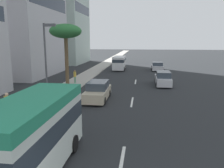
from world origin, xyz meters
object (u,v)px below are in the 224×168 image
(pedestrian_near_lamp, at_px, (75,76))
(street_lamp, at_px, (47,56))
(palm_tree, at_px, (66,32))
(pedestrian_mid_block, at_px, (7,104))
(van_third, at_px, (119,62))
(minibus_fifth, at_px, (33,133))
(car_lead, at_px, (163,79))
(car_fourth, at_px, (98,91))
(car_second, at_px, (157,66))

(pedestrian_near_lamp, bearing_deg, street_lamp, -167.02)
(palm_tree, bearing_deg, street_lamp, -170.21)
(palm_tree, bearing_deg, pedestrian_mid_block, 178.75)
(van_third, distance_m, palm_tree, 17.05)
(minibus_fifth, relative_size, pedestrian_near_lamp, 3.98)
(car_lead, distance_m, street_lamp, 15.11)
(car_lead, distance_m, car_fourth, 10.11)
(car_fourth, distance_m, minibus_fifth, 11.67)
(car_lead, xyz_separation_m, minibus_fifth, (-19.36, 6.83, 0.91))
(street_lamp, bearing_deg, pedestrian_mid_block, 146.69)
(minibus_fifth, bearing_deg, car_lead, 160.57)
(car_second, bearing_deg, minibus_fifth, 167.99)
(car_lead, distance_m, pedestrian_near_lamp, 10.78)
(palm_tree, bearing_deg, van_third, -16.24)
(minibus_fifth, xyz_separation_m, pedestrian_mid_block, (5.59, 4.69, -0.58))
(car_fourth, xyz_separation_m, street_lamp, (-3.32, 3.22, 3.37))
(pedestrian_near_lamp, bearing_deg, minibus_fifth, -160.76)
(pedestrian_mid_block, distance_m, street_lamp, 4.45)
(car_second, xyz_separation_m, pedestrian_mid_block, (-27.32, 11.69, 0.40))
(car_lead, height_order, minibus_fifth, minibus_fifth)
(car_lead, height_order, van_third, van_third)
(pedestrian_mid_block, bearing_deg, car_second, -103.35)
(car_fourth, height_order, pedestrian_mid_block, pedestrian_mid_block)
(car_lead, xyz_separation_m, van_third, (13.55, 6.69, 0.60))
(car_lead, distance_m, palm_tree, 12.69)
(car_fourth, bearing_deg, street_lamp, -44.09)
(car_fourth, xyz_separation_m, pedestrian_near_lamp, (6.89, 4.23, 0.24))
(car_lead, distance_m, van_third, 15.12)
(pedestrian_near_lamp, bearing_deg, car_lead, -78.21)
(car_second, relative_size, palm_tree, 0.58)
(car_fourth, bearing_deg, palm_tree, -139.57)
(car_second, distance_m, palm_tree, 20.18)
(van_third, xyz_separation_m, street_lamp, (-24.61, 3.04, 2.76))
(van_third, xyz_separation_m, palm_tree, (-15.70, 4.57, 4.83))
(van_third, bearing_deg, street_lamp, -7.04)
(van_third, bearing_deg, minibus_fifth, -0.24)
(car_second, xyz_separation_m, palm_tree, (-15.70, 11.43, 5.50))
(minibus_fifth, bearing_deg, car_fourth, 178.43)
(car_lead, bearing_deg, street_lamp, 138.65)
(car_fourth, distance_m, palm_tree, 9.13)
(van_third, relative_size, street_lamp, 0.84)
(car_lead, height_order, street_lamp, street_lamp)
(van_third, height_order, car_fourth, van_third)
(car_fourth, relative_size, minibus_fifth, 0.73)
(palm_tree, height_order, street_lamp, palm_tree)
(car_lead, relative_size, pedestrian_mid_block, 2.68)
(car_lead, bearing_deg, van_third, 26.28)
(car_lead, bearing_deg, minibus_fifth, 160.57)
(van_third, bearing_deg, car_lead, 26.28)
(pedestrian_mid_block, bearing_deg, car_fourth, -119.83)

